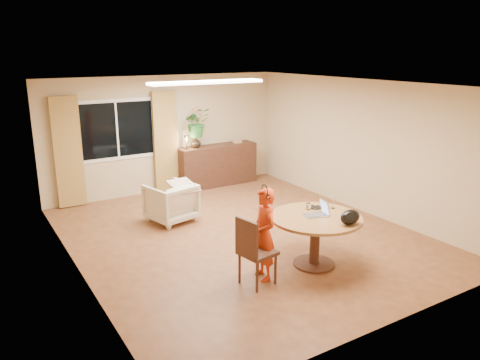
{
  "coord_description": "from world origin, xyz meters",
  "views": [
    {
      "loc": [
        -4.02,
        -6.47,
        3.14
      ],
      "look_at": [
        -0.16,
        -0.2,
        1.08
      ],
      "focal_mm": 35.0,
      "sensor_mm": 36.0,
      "label": 1
    }
  ],
  "objects_px": {
    "dining_table": "(315,227)",
    "dining_chair": "(258,250)",
    "armchair": "(171,202)",
    "child": "(264,234)",
    "sideboard": "(217,165)"
  },
  "relations": [
    {
      "from": "dining_table",
      "to": "child",
      "type": "xyz_separation_m",
      "value": [
        -0.89,
        0.06,
        0.05
      ]
    },
    {
      "from": "dining_chair",
      "to": "child",
      "type": "distance_m",
      "value": 0.25
    },
    {
      "from": "dining_chair",
      "to": "sideboard",
      "type": "bearing_deg",
      "value": 57.47
    },
    {
      "from": "dining_chair",
      "to": "armchair",
      "type": "bearing_deg",
      "value": 80.41
    },
    {
      "from": "dining_chair",
      "to": "armchair",
      "type": "relative_size",
      "value": 1.22
    },
    {
      "from": "dining_table",
      "to": "armchair",
      "type": "xyz_separation_m",
      "value": [
        -1.07,
        2.87,
        -0.24
      ]
    },
    {
      "from": "dining_table",
      "to": "dining_chair",
      "type": "distance_m",
      "value": 1.06
    },
    {
      "from": "armchair",
      "to": "child",
      "type": "bearing_deg",
      "value": 80.89
    },
    {
      "from": "armchair",
      "to": "dining_table",
      "type": "bearing_deg",
      "value": 97.59
    },
    {
      "from": "armchair",
      "to": "sideboard",
      "type": "height_order",
      "value": "sideboard"
    },
    {
      "from": "dining_chair",
      "to": "sideboard",
      "type": "xyz_separation_m",
      "value": [
        1.91,
        4.6,
        -0.01
      ]
    },
    {
      "from": "dining_chair",
      "to": "armchair",
      "type": "xyz_separation_m",
      "value": [
        -0.02,
        2.91,
        -0.12
      ]
    },
    {
      "from": "dining_table",
      "to": "sideboard",
      "type": "relative_size",
      "value": 0.71
    },
    {
      "from": "child",
      "to": "armchair",
      "type": "height_order",
      "value": "child"
    },
    {
      "from": "dining_table",
      "to": "armchair",
      "type": "relative_size",
      "value": 1.68
    }
  ]
}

